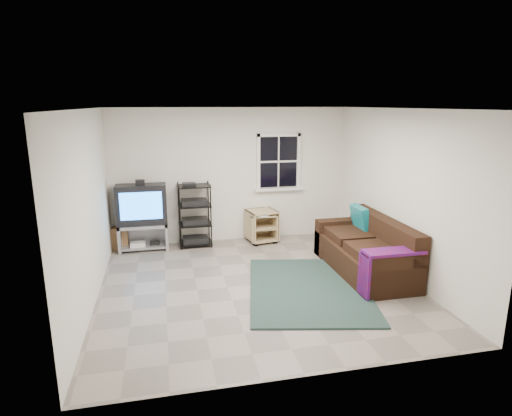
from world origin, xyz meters
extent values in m
plane|color=gray|center=(0.00, 0.00, 0.00)|extent=(4.60, 4.60, 0.00)
plane|color=white|center=(0.00, 0.00, 2.60)|extent=(4.60, 4.60, 0.00)
plane|color=silver|center=(0.00, 2.30, 1.30)|extent=(4.60, 0.00, 4.60)
plane|color=silver|center=(0.00, -2.30, 1.30)|extent=(4.60, 0.00, 4.60)
plane|color=silver|center=(-2.30, 0.00, 1.30)|extent=(0.00, 4.60, 4.60)
plane|color=silver|center=(2.30, 0.00, 1.30)|extent=(0.00, 4.60, 4.60)
cube|color=black|center=(0.95, 2.28, 1.55)|extent=(0.80, 0.01, 1.02)
cube|color=silver|center=(0.95, 2.26, 2.07)|extent=(0.88, 0.06, 0.06)
cube|color=silver|center=(0.95, 2.25, 1.00)|extent=(0.98, 0.14, 0.05)
cube|color=silver|center=(0.54, 2.26, 1.55)|extent=(0.06, 0.06, 1.10)
cube|color=silver|center=(1.36, 2.26, 1.55)|extent=(0.06, 0.06, 1.10)
cube|color=silver|center=(0.95, 2.27, 1.55)|extent=(0.78, 0.04, 0.04)
cube|color=#929299|center=(-1.71, 2.04, 0.47)|extent=(0.90, 0.45, 0.05)
cube|color=#929299|center=(-2.14, 2.04, 0.25)|extent=(0.05, 0.45, 0.50)
cube|color=#929299|center=(-1.29, 2.04, 0.25)|extent=(0.05, 0.45, 0.50)
cube|color=#929299|center=(-1.71, 2.04, 0.06)|extent=(0.79, 0.41, 0.04)
cube|color=#929299|center=(-1.71, 2.25, 0.25)|extent=(0.90, 0.04, 0.50)
cube|color=silver|center=(-1.82, 2.01, 0.12)|extent=(0.27, 0.22, 0.07)
cube|color=black|center=(-1.51, 2.04, 0.11)|extent=(0.18, 0.16, 0.05)
cube|color=black|center=(-1.71, 2.04, 0.87)|extent=(0.90, 0.38, 0.74)
cube|color=#1E7AFF|center=(-1.71, 1.85, 0.88)|extent=(0.74, 0.01, 0.50)
cube|color=black|center=(-1.71, 2.04, 1.28)|extent=(0.16, 0.12, 0.09)
cylinder|color=black|center=(-1.03, 1.86, 0.61)|extent=(0.02, 0.02, 1.22)
cylinder|color=black|center=(-0.46, 1.86, 0.61)|extent=(0.02, 0.02, 1.22)
cylinder|color=black|center=(-1.03, 2.26, 0.61)|extent=(0.02, 0.02, 1.22)
cylinder|color=black|center=(-0.46, 2.26, 0.61)|extent=(0.02, 0.02, 1.22)
cube|color=black|center=(-0.75, 2.06, 0.06)|extent=(0.61, 0.44, 0.02)
cube|color=black|center=(-0.75, 2.06, 0.12)|extent=(0.48, 0.36, 0.10)
cube|color=black|center=(-0.75, 2.06, 0.43)|extent=(0.61, 0.44, 0.02)
cube|color=black|center=(-0.75, 2.06, 0.49)|extent=(0.48, 0.36, 0.10)
cube|color=black|center=(-0.75, 2.06, 0.80)|extent=(0.61, 0.44, 0.02)
cube|color=black|center=(-0.75, 2.06, 0.86)|extent=(0.48, 0.36, 0.10)
cube|color=black|center=(-0.75, 2.06, 1.17)|extent=(0.61, 0.44, 0.02)
cube|color=tan|center=(0.55, 2.01, 0.62)|extent=(0.62, 0.62, 0.02)
cube|color=tan|center=(0.55, 2.01, 0.06)|extent=(0.62, 0.62, 0.02)
cube|color=tan|center=(0.30, 1.97, 0.34)|extent=(0.12, 0.53, 0.58)
cube|color=tan|center=(0.80, 2.06, 0.34)|extent=(0.12, 0.53, 0.58)
cube|color=tan|center=(0.51, 2.26, 0.34)|extent=(0.48, 0.12, 0.58)
cube|color=tan|center=(0.55, 2.01, 0.32)|extent=(0.57, 0.59, 0.02)
cylinder|color=black|center=(0.39, 1.76, 0.03)|extent=(0.05, 0.05, 0.05)
cylinder|color=black|center=(0.72, 2.26, 0.03)|extent=(0.05, 0.05, 0.05)
cube|color=tan|center=(0.55, 2.02, 0.56)|extent=(0.54, 0.54, 0.02)
cube|color=tan|center=(0.55, 2.02, 0.07)|extent=(0.54, 0.54, 0.02)
cube|color=tan|center=(0.31, 2.01, 0.31)|extent=(0.05, 0.52, 0.51)
cube|color=tan|center=(0.80, 2.04, 0.31)|extent=(0.05, 0.52, 0.51)
cube|color=tan|center=(0.54, 2.27, 0.31)|extent=(0.47, 0.05, 0.51)
cube|color=tan|center=(0.55, 2.02, 0.29)|extent=(0.49, 0.51, 0.02)
cylinder|color=black|center=(0.36, 1.81, 0.03)|extent=(0.05, 0.05, 0.05)
cylinder|color=black|center=(0.74, 2.24, 0.03)|extent=(0.05, 0.05, 0.05)
cylinder|color=silver|center=(0.50, 1.91, 0.58)|extent=(0.36, 0.36, 0.03)
cube|color=black|center=(1.80, 0.13, 0.22)|extent=(0.93, 2.07, 0.43)
cube|color=black|center=(2.15, 0.13, 0.66)|extent=(0.25, 2.07, 0.45)
cube|color=black|center=(1.80, 1.04, 0.32)|extent=(0.93, 0.25, 0.64)
cube|color=black|center=(1.80, -0.79, 0.32)|extent=(0.93, 0.25, 0.64)
cube|color=black|center=(1.72, -0.29, 0.50)|extent=(0.62, 0.75, 0.13)
cube|color=black|center=(1.72, 0.54, 0.50)|extent=(0.62, 0.75, 0.13)
cube|color=teal|center=(1.99, 0.69, 0.75)|extent=(0.21, 0.50, 0.43)
cube|color=#0C138E|center=(1.78, -0.79, 0.66)|extent=(0.86, 0.31, 0.04)
cube|color=#0C138E|center=(1.36, -0.79, 0.34)|extent=(0.04, 0.31, 0.60)
cube|color=black|center=(0.71, -0.33, 0.01)|extent=(2.15, 2.65, 0.03)
cube|color=olive|center=(-2.15, 2.15, 0.21)|extent=(0.30, 0.20, 0.42)
camera|label=1|loc=(-1.31, -5.87, 2.67)|focal=30.00mm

